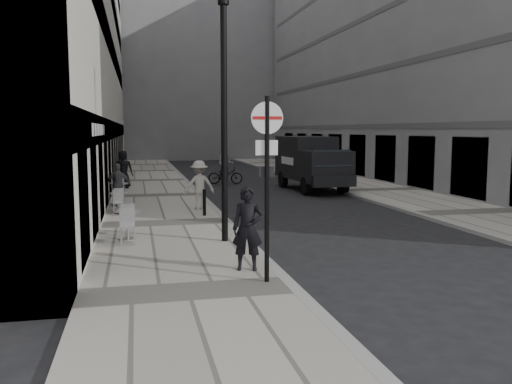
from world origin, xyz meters
TOP-DOWN VIEW (x-y plane):
  - ground at (0.00, 0.00)m, footprint 120.00×120.00m
  - sidewalk at (-2.00, 18.00)m, footprint 4.00×60.00m
  - far_sidewalk at (9.00, 18.00)m, footprint 4.00×60.00m
  - building_left at (-6.00, 24.50)m, footprint 4.00×45.00m
  - building_right at (14.00, 24.50)m, footprint 6.00×45.00m
  - building_far at (1.50, 56.00)m, footprint 24.00×16.00m
  - walking_man at (-0.61, 3.95)m, footprint 0.75×0.59m
  - sign_post at (-0.42, 3.00)m, footprint 0.62×0.10m
  - lamppost at (-0.60, 7.07)m, footprint 0.29×0.29m
  - bollard_near at (-0.60, 11.54)m, footprint 0.11×0.11m
  - bollard_far at (-0.15, 10.20)m, footprint 0.11×0.11m
  - panel_van at (5.86, 19.43)m, footprint 2.36×5.93m
  - cyclist at (2.09, 23.49)m, footprint 2.07×1.12m
  - pedestrian_a at (-3.60, 14.66)m, footprint 1.03×0.54m
  - pedestrian_b at (-0.60, 13.08)m, footprint 1.28×0.86m
  - pedestrian_c at (-3.55, 21.35)m, footprint 0.99×0.68m
  - cafe_table_near at (-3.16, 7.79)m, footprint 0.72×1.62m
  - cafe_table_mid at (-3.55, 12.93)m, footprint 0.65×1.47m
  - cafe_table_far at (-3.60, 15.25)m, footprint 0.77×1.74m

SIDE VIEW (x-z plane):
  - ground at x=0.00m, z-range 0.00..0.00m
  - sidewalk at x=-2.00m, z-range 0.00..0.12m
  - far_sidewalk at x=9.00m, z-range 0.00..0.12m
  - bollard_far at x=-0.15m, z-range 0.12..0.92m
  - cafe_table_mid at x=-3.55m, z-range 0.13..0.96m
  - bollard_near at x=-0.60m, z-range 0.12..0.98m
  - cafe_table_near at x=-3.16m, z-range 0.13..1.05m
  - cafe_table_far at x=-3.60m, z-range 0.13..1.12m
  - cyclist at x=2.09m, z-range -0.23..1.88m
  - pedestrian_a at x=-3.60m, z-range 0.12..1.79m
  - walking_man at x=-0.61m, z-range 0.12..1.91m
  - pedestrian_b at x=-0.60m, z-range 0.12..1.95m
  - pedestrian_c at x=-3.55m, z-range 0.12..2.07m
  - panel_van at x=5.86m, z-range 0.17..2.93m
  - sign_post at x=-0.42m, z-range 0.63..4.24m
  - lamppost at x=-0.60m, z-range 0.49..7.03m
  - building_left at x=-6.00m, z-range 0.00..18.00m
  - building_right at x=14.00m, z-range 0.00..20.00m
  - building_far at x=1.50m, z-range 0.00..22.00m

